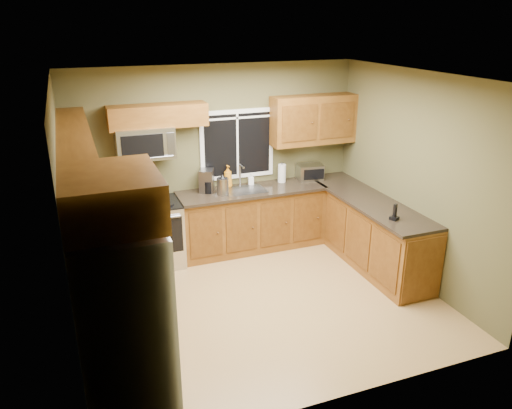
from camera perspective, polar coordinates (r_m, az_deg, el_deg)
floor at (r=6.28m, az=0.72°, el=-11.00°), size 4.20×4.20×0.00m
ceiling at (r=5.38m, az=0.85°, el=14.31°), size 4.20×4.20×0.00m
back_wall at (r=7.31m, az=-4.42°, el=5.17°), size 4.20×0.00×4.20m
front_wall at (r=4.20m, az=9.87°, el=-7.22°), size 4.20×0.00×4.20m
left_wall at (r=5.34m, az=-20.72°, el=-2.12°), size 0.00×3.60×3.60m
right_wall at (r=6.71m, az=17.74°, el=2.80°), size 0.00×3.60×3.60m
window at (r=7.33m, az=-2.16°, el=6.90°), size 1.12×0.03×1.02m
base_cabinets_left at (r=6.14m, az=-16.95°, el=-7.91°), size 0.60×2.65×0.90m
countertop_left at (r=5.94m, az=-17.18°, el=-3.88°), size 0.65×2.65×0.04m
base_cabinets_back at (r=7.46m, az=-0.51°, el=-1.77°), size 2.17×0.60×0.90m
countertop_back at (r=7.27m, az=-0.45°, el=1.59°), size 2.17×0.65×0.04m
base_cabinets_peninsula at (r=7.25m, az=12.50°, el=-2.95°), size 0.60×2.52×0.90m
countertop_peninsula at (r=7.08m, az=12.59°, el=0.54°), size 0.65×2.50×0.04m
upper_cabinets_left at (r=5.63m, az=-19.80°, el=4.66°), size 0.33×2.65×0.72m
upper_cabinets_back_left at (r=6.81m, az=-11.15°, el=9.91°), size 1.30×0.33×0.30m
upper_cabinets_back_right at (r=7.57m, az=6.57°, el=9.60°), size 1.30×0.33×0.72m
upper_cabinet_over_fridge at (r=3.89m, az=-16.28°, el=0.82°), size 0.72×0.90×0.38m
refrigerator at (r=4.39m, az=-14.77°, el=-13.20°), size 0.74×0.90×1.80m
range at (r=7.09m, az=-11.62°, el=-3.28°), size 0.76×0.69×0.94m
microwave at (r=6.82m, az=-12.57°, el=6.90°), size 0.76×0.41×0.42m
sink at (r=7.24m, az=-1.36°, el=1.77°), size 0.60×0.42×0.36m
toaster_oven at (r=7.73m, az=6.17°, el=3.72°), size 0.41×0.34×0.24m
coffee_maker at (r=7.17m, az=-5.64°, el=2.65°), size 0.27×0.31×0.32m
kettle at (r=7.02m, az=-3.83°, el=2.18°), size 0.17×0.17×0.30m
paper_towel_roll at (r=7.56m, az=2.98°, el=3.59°), size 0.14×0.14×0.31m
soap_bottle_a at (r=7.32m, az=-3.24°, el=3.23°), size 0.14×0.14×0.33m
soap_bottle_b at (r=7.46m, az=-0.59°, el=2.93°), size 0.09×0.09×0.17m
soap_bottle_c at (r=7.25m, az=-6.01°, el=2.34°), size 0.17×0.17×0.18m
cordless_phone at (r=6.39m, az=15.55°, el=-1.17°), size 0.12×0.12×0.20m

